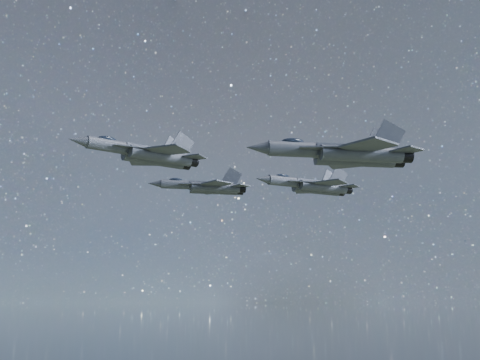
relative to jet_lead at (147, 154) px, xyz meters
name	(u,v)px	position (x,y,z in m)	size (l,w,h in m)	color
jet_lead	(147,154)	(0.00, 0.00, 0.00)	(18.04, 12.23, 4.54)	#363A44
jet_left	(207,187)	(14.13, 20.18, 0.57)	(17.37, 12.04, 4.36)	#363A44
jet_right	(345,153)	(14.50, -24.26, -4.74)	(16.81, 11.54, 4.22)	#363A44
jet_slot	(312,186)	(26.83, 5.95, -1.08)	(17.08, 11.99, 4.31)	#363A44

